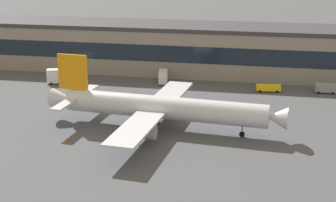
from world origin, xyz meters
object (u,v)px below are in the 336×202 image
(crew_van, at_px, (325,88))
(traffic_cone_0, at_px, (64,141))
(stair_truck, at_px, (163,76))
(belt_loader, at_px, (268,88))
(catering_truck, at_px, (61,76))
(airliner, at_px, (160,107))

(crew_van, height_order, traffic_cone_0, crew_van)
(stair_truck, bearing_deg, belt_loader, -5.82)
(belt_loader, xyz_separation_m, traffic_cone_0, (-38.94, -44.96, -0.79))
(crew_van, relative_size, stair_truck, 0.84)
(catering_truck, height_order, traffic_cone_0, catering_truck)
(traffic_cone_0, bearing_deg, catering_truck, 113.82)
(stair_truck, bearing_deg, catering_truck, -167.95)
(airliner, bearing_deg, traffic_cone_0, -144.77)
(belt_loader, height_order, traffic_cone_0, belt_loader)
(stair_truck, relative_size, traffic_cone_0, 8.74)
(airliner, xyz_separation_m, traffic_cone_0, (-16.78, -11.85, -4.38))
(catering_truck, bearing_deg, airliner, -40.42)
(catering_truck, distance_m, stair_truck, 28.91)
(crew_van, bearing_deg, traffic_cone_0, -139.03)
(stair_truck, bearing_deg, airliner, -79.02)
(crew_van, bearing_deg, stair_truck, 178.34)
(belt_loader, bearing_deg, crew_van, 6.56)
(crew_van, bearing_deg, catering_truck, -176.23)
(airliner, height_order, crew_van, airliner)
(belt_loader, xyz_separation_m, stair_truck, (-29.17, 2.97, 0.83))
(belt_loader, xyz_separation_m, crew_van, (14.79, 1.70, 0.31))
(airliner, bearing_deg, stair_truck, 100.98)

